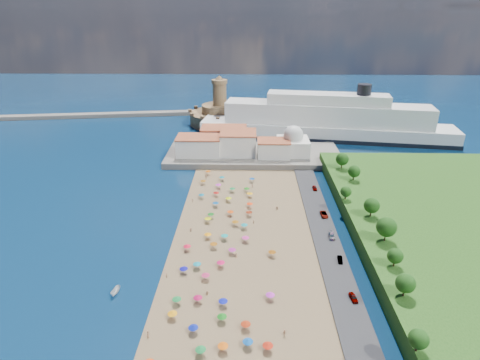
{
  "coord_description": "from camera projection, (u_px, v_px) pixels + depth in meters",
  "views": [
    {
      "loc": [
        7.45,
        -124.82,
        73.37
      ],
      "look_at": [
        4.0,
        25.0,
        8.0
      ],
      "focal_mm": 30.0,
      "sensor_mm": 36.0,
      "label": 1
    }
  ],
  "objects": [
    {
      "name": "waterfront_buildings",
      "position": [
        229.0,
        143.0,
        208.27
      ],
      "size": [
        57.0,
        29.0,
        11.0
      ],
      "color": "silver",
      "rests_on": "terrace"
    },
    {
      "name": "parked_cars",
      "position": [
        329.0,
        228.0,
        140.99
      ],
      "size": [
        2.6,
        74.55,
        1.45
      ],
      "color": "gray",
      "rests_on": "promenade"
    },
    {
      "name": "cruise_ship",
      "position": [
        326.0,
        122.0,
        237.96
      ],
      "size": [
        151.3,
        43.24,
        32.71
      ],
      "color": "black",
      "rests_on": "ground"
    },
    {
      "name": "hillside_trees",
      "position": [
        370.0,
        208.0,
        136.12
      ],
      "size": [
        12.81,
        109.32,
        7.97
      ],
      "color": "#382314",
      "rests_on": "hillside"
    },
    {
      "name": "beachgoers",
      "position": [
        224.0,
        226.0,
        142.71
      ],
      "size": [
        36.13,
        97.41,
        1.88
      ],
      "color": "tan",
      "rests_on": "beach"
    },
    {
      "name": "fortress",
      "position": [
        220.0,
        114.0,
        267.91
      ],
      "size": [
        40.0,
        40.0,
        32.4
      ],
      "color": "#8F6B47",
      "rests_on": "ground"
    },
    {
      "name": "moored_boats",
      "position": [
        102.0,
        327.0,
        98.47
      ],
      "size": [
        4.18,
        33.94,
        1.66
      ],
      "color": "white",
      "rests_on": "ground"
    },
    {
      "name": "jetty",
      "position": [
        217.0,
        135.0,
        242.62
      ],
      "size": [
        18.0,
        70.0,
        2.4
      ],
      "primitive_type": "cube",
      "color": "#59544C",
      "rests_on": "ground"
    },
    {
      "name": "terrace",
      "position": [
        254.0,
        155.0,
        209.96
      ],
      "size": [
        90.0,
        36.0,
        3.0
      ],
      "primitive_type": "cube",
      "color": "#59544C",
      "rests_on": "ground"
    },
    {
      "name": "ground",
      "position": [
        227.0,
        228.0,
        143.88
      ],
      "size": [
        700.0,
        700.0,
        0.0
      ],
      "primitive_type": "plane",
      "color": "#071938",
      "rests_on": "ground"
    },
    {
      "name": "beach_parasols",
      "position": [
        221.0,
        241.0,
        131.95
      ],
      "size": [
        31.5,
        118.65,
        2.2
      ],
      "color": "gray",
      "rests_on": "beach"
    },
    {
      "name": "breakwater",
      "position": [
        85.0,
        116.0,
        285.88
      ],
      "size": [
        199.03,
        34.77,
        2.6
      ],
      "primitive_type": "cube",
      "rotation": [
        0.0,
        0.0,
        0.14
      ],
      "color": "#59544C",
      "rests_on": "ground"
    },
    {
      "name": "domed_building",
      "position": [
        293.0,
        143.0,
        204.72
      ],
      "size": [
        16.0,
        16.0,
        15.0
      ],
      "color": "silver",
      "rests_on": "terrace"
    }
  ]
}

